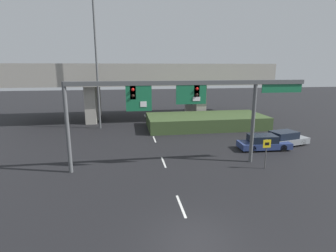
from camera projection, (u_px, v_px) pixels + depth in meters
ground_plane at (194, 239)px, 11.56m from camera, size 160.00×160.00×0.00m
lane_markings at (158, 149)px, 24.14m from camera, size 0.14×36.55×0.01m
signal_gantry at (183, 97)px, 18.92m from camera, size 17.74×0.44×6.46m
speed_limit_sign at (266, 149)px, 19.17m from camera, size 0.60×0.11×2.29m
highway_light_pole_near at (96, 54)px, 30.46m from camera, size 0.70×0.36×17.06m
overpass_bridge at (145, 80)px, 37.88m from camera, size 35.17×9.33×7.83m
grass_embankment at (206, 121)px, 32.81m from camera, size 14.51×6.42×1.54m
parked_sedan_near_right at (263, 143)px, 23.98m from camera, size 4.71×2.04×1.35m
parked_sedan_mid_right at (284, 139)px, 25.18m from camera, size 4.90×2.74×1.40m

